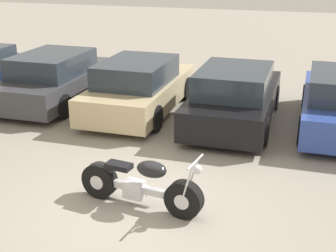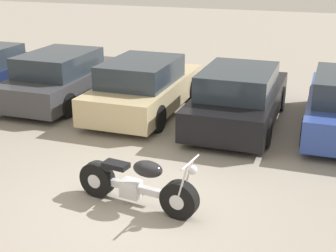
{
  "view_description": "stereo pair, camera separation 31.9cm",
  "coord_description": "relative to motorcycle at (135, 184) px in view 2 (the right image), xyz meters",
  "views": [
    {
      "loc": [
        2.54,
        -6.53,
        4.01
      ],
      "look_at": [
        0.01,
        1.67,
        0.85
      ],
      "focal_mm": 50.0,
      "sensor_mm": 36.0,
      "label": 1
    },
    {
      "loc": [
        2.84,
        -6.43,
        4.01
      ],
      "look_at": [
        0.01,
        1.67,
        0.85
      ],
      "focal_mm": 50.0,
      "sensor_mm": 36.0,
      "label": 2
    }
  ],
  "objects": [
    {
      "name": "ground_plane",
      "position": [
        -0.02,
        0.01,
        -0.41
      ],
      "size": [
        60.0,
        60.0,
        0.0
      ],
      "primitive_type": "plane",
      "color": "gray"
    },
    {
      "name": "parked_car_dark_grey",
      "position": [
        -4.32,
        4.93,
        0.27
      ],
      "size": [
        1.95,
        4.48,
        1.44
      ],
      "color": "#3D3D42",
      "rests_on": "ground_plane"
    },
    {
      "name": "parked_car_black",
      "position": [
        0.82,
        4.61,
        0.27
      ],
      "size": [
        1.95,
        4.48,
        1.44
      ],
      "color": "black",
      "rests_on": "ground_plane"
    },
    {
      "name": "motorcycle",
      "position": [
        0.0,
        0.0,
        0.0
      ],
      "size": [
        2.23,
        0.76,
        1.03
      ],
      "color": "black",
      "rests_on": "ground_plane"
    },
    {
      "name": "parked_car_champagne",
      "position": [
        -1.75,
        4.75,
        0.27
      ],
      "size": [
        1.95,
        4.48,
        1.44
      ],
      "color": "#C6B284",
      "rests_on": "ground_plane"
    }
  ]
}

